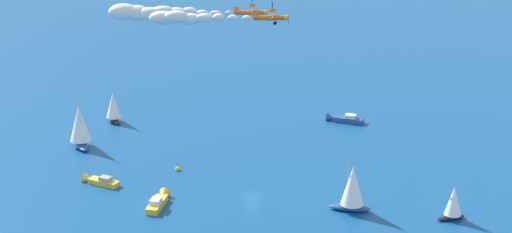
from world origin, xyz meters
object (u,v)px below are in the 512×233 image
(sailboat_inshore, at_px, (352,188))
(motorboat_trailing, at_px, (99,181))
(biplane_wingman, at_px, (272,17))
(sailboat_outer_ring_d, at_px, (80,126))
(sailboat_offshore, at_px, (453,203))
(motorboat_mid_cluster, at_px, (159,201))
(marker_buoy, at_px, (178,169))
(biplane_lead, at_px, (252,12))
(sailboat_outer_ring_b, at_px, (113,107))
(motorboat_ahead, at_px, (343,119))
(wingwalker_wingman, at_px, (272,5))
(wingwalker_lead, at_px, (252,1))

(sailboat_inshore, bearing_deg, motorboat_trailing, -64.92)
(biplane_wingman, bearing_deg, sailboat_outer_ring_d, -88.36)
(motorboat_trailing, bearing_deg, sailboat_offshore, 115.78)
(sailboat_inshore, relative_size, motorboat_mid_cluster, 1.12)
(marker_buoy, height_order, biplane_lead, biplane_lead)
(motorboat_mid_cluster, distance_m, sailboat_outer_ring_b, 54.08)
(sailboat_outer_ring_d, xyz_separation_m, biplane_wingman, (-1.64, 57.33, 34.22))
(motorboat_ahead, relative_size, biplane_lead, 1.50)
(biplane_lead, xyz_separation_m, wingwalker_wingman, (6.57, 10.29, 3.71))
(sailboat_outer_ring_d, relative_size, biplane_lead, 1.74)
(sailboat_inshore, relative_size, motorboat_ahead, 1.08)
(marker_buoy, bearing_deg, biplane_wingman, 85.28)
(motorboat_mid_cluster, xyz_separation_m, sailboat_outer_ring_b, (-28.62, -45.77, 3.31))
(sailboat_outer_ring_d, height_order, wingwalker_wingman, wingwalker_wingman)
(biplane_wingman, bearing_deg, wingwalker_wingman, -139.93)
(motorboat_mid_cluster, height_order, sailboat_outer_ring_b, sailboat_outer_ring_b)
(marker_buoy, bearing_deg, wingwalker_wingman, 86.14)
(sailboat_outer_ring_d, height_order, biplane_wingman, biplane_wingman)
(wingwalker_lead, bearing_deg, biplane_wingman, 55.91)
(sailboat_outer_ring_b, height_order, biplane_lead, biplane_lead)
(motorboat_mid_cluster, xyz_separation_m, wingwalker_wingman, (-13.51, 18.66, 40.92))
(sailboat_inshore, height_order, biplane_lead, biplane_lead)
(wingwalker_wingman, bearing_deg, sailboat_outer_ring_d, -87.89)
(motorboat_ahead, distance_m, sailboat_outer_ring_d, 68.02)
(sailboat_inshore, relative_size, marker_buoy, 5.22)
(marker_buoy, height_order, wingwalker_wingman, wingwalker_wingman)
(sailboat_offshore, distance_m, motorboat_trailing, 74.91)
(motorboat_ahead, distance_m, biplane_wingman, 68.60)
(sailboat_offshore, xyz_separation_m, motorboat_trailing, (32.56, -67.41, -2.89))
(sailboat_offshore, relative_size, wingwalker_lead, 4.40)
(sailboat_offshore, height_order, marker_buoy, sailboat_offshore)
(motorboat_mid_cluster, bearing_deg, biplane_wingman, 124.44)
(sailboat_outer_ring_b, height_order, sailboat_outer_ring_d, sailboat_outer_ring_d)
(wingwalker_wingman, bearing_deg, sailboat_offshore, 120.51)
(motorboat_trailing, bearing_deg, biplane_wingman, 110.57)
(sailboat_inshore, xyz_separation_m, motorboat_ahead, (-44.08, -31.14, -4.23))
(motorboat_trailing, bearing_deg, marker_buoy, 153.61)
(sailboat_outer_ring_b, bearing_deg, wingwalker_lead, 81.46)
(sailboat_outer_ring_b, bearing_deg, biplane_lead, 81.05)
(biplane_lead, bearing_deg, sailboat_inshore, 96.05)
(motorboat_mid_cluster, distance_m, wingwalker_lead, 45.07)
(motorboat_ahead, bearing_deg, sailboat_inshore, 35.23)
(sailboat_inshore, xyz_separation_m, sailboat_outer_ring_b, (-6.00, -77.98, -0.93))
(motorboat_ahead, height_order, sailboat_outer_ring_b, sailboat_outer_ring_b)
(biplane_lead, bearing_deg, motorboat_mid_cluster, -22.61)
(motorboat_ahead, relative_size, sailboat_outer_ring_b, 1.13)
(sailboat_offshore, bearing_deg, biplane_wingman, -58.56)
(biplane_lead, bearing_deg, biplane_wingman, 56.63)
(sailboat_inshore, bearing_deg, wingwalker_wingman, -56.11)
(motorboat_ahead, height_order, marker_buoy, motorboat_ahead)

